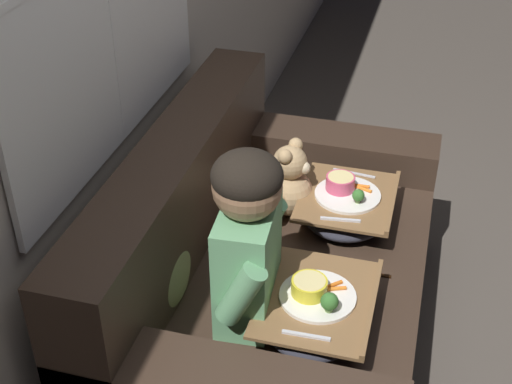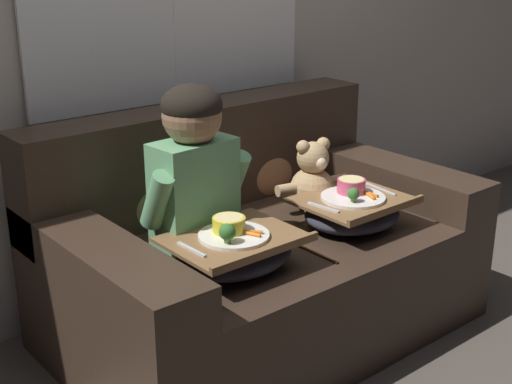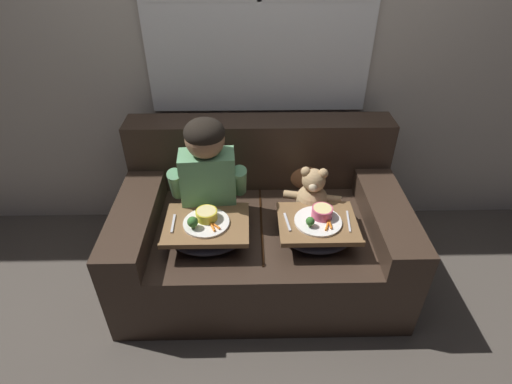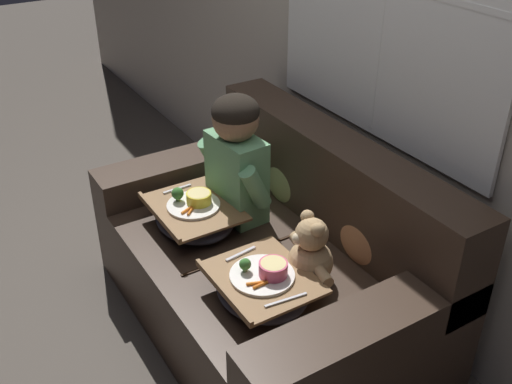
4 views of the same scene
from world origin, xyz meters
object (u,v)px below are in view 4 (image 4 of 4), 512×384
couch (274,265)px  throw_pillow_behind_teddy (365,229)px  lap_tray_child (194,215)px  lap_tray_teddy (262,286)px  child_figure (236,152)px  throw_pillow_behind_child (286,171)px  teddy_bear (310,255)px

couch → throw_pillow_behind_teddy: bearing=41.1°
throw_pillow_behind_teddy → lap_tray_child: bearing=-139.4°
lap_tray_child → lap_tray_teddy: size_ratio=1.07×
lap_tray_child → lap_tray_teddy: bearing=0.1°
throw_pillow_behind_teddy → child_figure: size_ratio=0.55×
child_figure → throw_pillow_behind_child: bearing=90.0°
child_figure → lap_tray_child: size_ratio=1.35×
couch → throw_pillow_behind_teddy: couch is taller
lap_tray_child → teddy_bear: bearing=20.8°
child_figure → couch: bearing=4.0°
couch → lap_tray_child: 0.43m
throw_pillow_behind_child → lap_tray_teddy: throw_pillow_behind_child is taller
child_figure → teddy_bear: size_ratio=1.82×
throw_pillow_behind_child → throw_pillow_behind_teddy: size_ratio=1.02×
throw_pillow_behind_child → teddy_bear: throw_pillow_behind_child is taller
couch → child_figure: child_figure is taller
throw_pillow_behind_child → teddy_bear: size_ratio=1.01×
lap_tray_child → throw_pillow_behind_child: bearing=89.9°
throw_pillow_behind_teddy → teddy_bear: throw_pillow_behind_teddy is taller
child_figure → teddy_bear: (0.58, -0.00, -0.20)m
teddy_bear → lap_tray_child: teddy_bear is taller
couch → child_figure: 0.54m
lap_tray_teddy → teddy_bear: bearing=90.4°
throw_pillow_behind_teddy → child_figure: bearing=-154.7°
throw_pillow_behind_child → child_figure: bearing=-90.0°
couch → lap_tray_child: bearing=-140.0°
throw_pillow_behind_teddy → teddy_bear: bearing=-90.2°
lap_tray_teddy → couch: bearing=140.1°
couch → throw_pillow_behind_teddy: size_ratio=4.91×
throw_pillow_behind_teddy → couch: bearing=-138.9°
throw_pillow_behind_teddy → teddy_bear: 0.28m
throw_pillow_behind_child → lap_tray_teddy: size_ratio=0.81×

